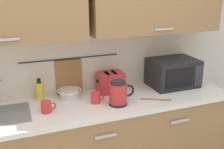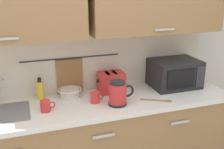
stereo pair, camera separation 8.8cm
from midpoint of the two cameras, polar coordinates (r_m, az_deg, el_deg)
The scene contains 10 objects.
counter_unit at distance 2.59m, azimuth -4.94°, elevation -14.77°, with size 2.53×0.64×0.90m.
back_wall_assembly at distance 2.42m, azimuth -6.99°, elevation 9.98°, with size 3.70×0.41×2.50m.
microwave at distance 2.76m, azimuth 11.69°, elevation 0.40°, with size 0.46×0.35×0.27m.
electric_kettle at distance 2.29m, azimuth 0.29°, elevation -3.94°, with size 0.23×0.16×0.21m.
dish_soap_bottle at distance 2.47m, azimuth -15.87°, elevation -3.29°, with size 0.06×0.06×0.20m.
mug_near_sink at distance 2.24m, azimuth -14.61°, elevation -6.58°, with size 0.12×0.08×0.09m.
mixing_bowl at distance 2.48m, azimuth -9.88°, elevation -3.81°, with size 0.21×0.21×0.08m.
toaster at distance 2.56m, azimuth -1.33°, elevation -1.61°, with size 0.26×0.17×0.19m.
mug_by_kettle at distance 2.35m, azimuth -4.48°, elevation -4.83°, with size 0.12×0.08×0.09m.
wooden_spoon at distance 2.43m, azimuth 8.92°, elevation -5.21°, with size 0.26×0.15×0.01m.
Camera 1 is at (-0.62, -1.77, 1.88)m, focal length 43.80 mm.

